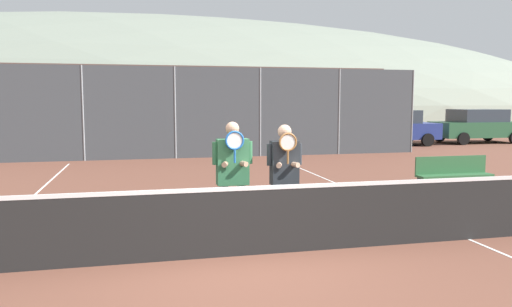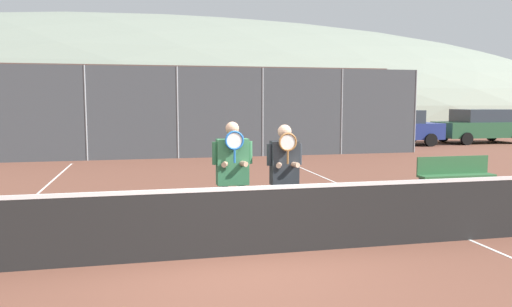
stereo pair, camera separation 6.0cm
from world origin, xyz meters
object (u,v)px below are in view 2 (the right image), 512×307
Objects in this scene: car_far_left at (50,129)px; car_far_right at (480,126)px; car_center at (289,127)px; player_center_left at (284,173)px; car_left_of_center at (172,129)px; player_leftmost at (233,172)px; bench_courtside at (455,174)px; car_right_of_center at (393,127)px.

car_far_left is 20.06m from car_far_right.
car_far_right is at bearing 2.96° from car_center.
player_center_left is 15.54m from car_far_left.
car_left_of_center is at bearing 179.62° from car_center.
car_center is (5.01, 14.01, -0.10)m from player_leftmost.
bench_courtside is (-9.51, -11.87, -0.40)m from car_far_right.
car_center reaches higher than car_far_right.
player_leftmost is 0.41× the size of car_right_of_center.
player_center_left is at bearing -106.73° from car_center.
player_center_left is at bearing -123.36° from car_right_of_center.
car_far_right reaches higher than car_right_of_center.
player_center_left is 0.36× the size of car_center.
player_center_left is (0.79, -0.03, -0.03)m from player_leftmost.
player_center_left reaches higher than car_right_of_center.
player_center_left is 0.40× the size of car_left_of_center.
player_leftmost is 0.41× the size of car_far_right.
car_left_of_center reaches higher than car_far_right.
player_center_left is at bearing -150.53° from bench_courtside.
car_left_of_center is at bearing 90.48° from player_leftmost.
player_leftmost is 1.00× the size of bench_courtside.
car_center reaches higher than player_center_left.
car_far_right is 2.45× the size of bench_courtside.
player_leftmost is 6.19m from bench_courtside.
car_far_right is (15.18, 0.49, -0.03)m from car_left_of_center.
car_left_of_center is (-0.12, 14.04, -0.17)m from player_leftmost.
player_center_left is 0.40× the size of car_far_right.
car_far_left is at bearing 131.98° from bench_courtside.
player_leftmost is 0.42× the size of car_far_left.
player_leftmost is at bearing -109.68° from car_center.
car_right_of_center is (10.14, 14.16, -0.20)m from player_leftmost.
player_center_left is 14.66m from car_center.
car_center is (10.01, -0.38, 0.00)m from car_far_left.
car_center is 1.09× the size of car_right_of_center.
car_far_left is at bearing 111.85° from player_center_left.
car_far_left is (-5.78, 14.42, -0.07)m from player_center_left.
bench_courtside is at bearing -63.49° from car_left_of_center.
car_left_of_center is 1.00× the size of car_right_of_center.
car_right_of_center is (10.26, 0.12, -0.04)m from car_left_of_center.
car_center is (4.22, 14.04, -0.07)m from player_center_left.
car_far_left is at bearing 177.81° from car_center.
car_far_right is at bearing 43.96° from player_leftmost.
car_left_of_center is 1.01× the size of car_far_right.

